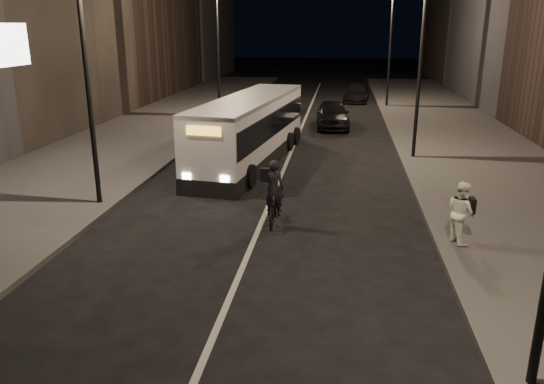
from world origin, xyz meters
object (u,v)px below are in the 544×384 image
(pedestrian_woman, at_px, (461,212))
(streetlight_left_near, at_px, (92,41))
(cyclist_on_bicycle, at_px, (274,203))
(car_near, at_px, (332,114))
(streetlight_right_far, at_px, (387,32))
(streetlight_left_far, at_px, (221,33))
(streetlight_right_mid, at_px, (416,36))
(car_mid, at_px, (283,102))
(car_far, at_px, (357,93))
(city_bus, at_px, (250,127))

(pedestrian_woman, bearing_deg, streetlight_left_near, 56.46)
(cyclist_on_bicycle, height_order, car_near, cyclist_on_bicycle)
(streetlight_right_far, distance_m, streetlight_left_near, 26.26)
(car_near, bearing_deg, streetlight_right_far, 63.70)
(streetlight_left_far, distance_m, pedestrian_woman, 23.20)
(streetlight_right_mid, height_order, car_near, streetlight_right_mid)
(streetlight_right_far, height_order, car_mid, streetlight_right_far)
(streetlight_right_mid, height_order, cyclist_on_bicycle, streetlight_right_mid)
(streetlight_left_near, bearing_deg, car_mid, 79.91)
(streetlight_right_mid, xyz_separation_m, cyclist_on_bicycle, (-4.93, -8.88, -4.68))
(streetlight_left_far, bearing_deg, streetlight_right_mid, -43.16)
(pedestrian_woman, bearing_deg, car_far, -19.03)
(cyclist_on_bicycle, height_order, pedestrian_woman, cyclist_on_bicycle)
(streetlight_right_mid, distance_m, cyclist_on_bicycle, 11.18)
(streetlight_right_far, distance_m, car_mid, 9.08)
(cyclist_on_bicycle, height_order, car_far, cyclist_on_bicycle)
(streetlight_right_mid, xyz_separation_m, streetlight_left_near, (-10.66, -8.00, 0.00))
(car_near, bearing_deg, cyclist_on_bicycle, -98.55)
(streetlight_left_near, xyz_separation_m, pedestrian_woman, (10.93, -2.00, -4.35))
(car_mid, bearing_deg, city_bus, 95.23)
(car_near, xyz_separation_m, car_mid, (-3.48, 5.01, -0.03))
(streetlight_right_far, distance_m, pedestrian_woman, 26.36)
(pedestrian_woman, bearing_deg, city_bus, 16.72)
(car_mid, bearing_deg, car_near, 129.71)
(cyclist_on_bicycle, xyz_separation_m, pedestrian_woman, (5.20, -1.12, 0.33))
(streetlight_left_near, height_order, car_mid, streetlight_left_near)
(streetlight_left_far, height_order, car_near, streetlight_left_far)
(car_far, bearing_deg, streetlight_left_far, -128.27)
(streetlight_left_far, bearing_deg, city_bus, -71.86)
(streetlight_left_far, relative_size, pedestrian_woman, 4.75)
(car_near, distance_m, car_mid, 6.10)
(streetlight_right_mid, relative_size, car_near, 1.76)
(streetlight_left_near, height_order, car_near, streetlight_left_near)
(car_mid, bearing_deg, car_far, -122.98)
(car_near, relative_size, car_far, 1.01)
(streetlight_right_mid, relative_size, city_bus, 0.75)
(streetlight_left_near, bearing_deg, streetlight_right_far, 66.04)
(car_near, height_order, car_far, car_near)
(pedestrian_woman, bearing_deg, streetlight_right_mid, -21.63)
(cyclist_on_bicycle, xyz_separation_m, car_mid, (-2.08, 21.41, 0.07))
(streetlight_right_far, xyz_separation_m, streetlight_left_near, (-10.66, -24.00, 0.00))
(streetlight_left_far, relative_size, city_bus, 0.75)
(city_bus, distance_m, car_mid, 13.95)
(streetlight_right_far, bearing_deg, cyclist_on_bicycle, -101.21)
(cyclist_on_bicycle, xyz_separation_m, car_near, (1.40, 16.41, 0.10))
(streetlight_right_far, bearing_deg, streetlight_left_far, -150.64)
(streetlight_left_far, height_order, pedestrian_woman, streetlight_left_far)
(streetlight_left_near, bearing_deg, streetlight_left_far, 90.00)
(streetlight_right_mid, height_order, car_mid, streetlight_right_mid)
(streetlight_right_far, relative_size, streetlight_left_far, 1.00)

